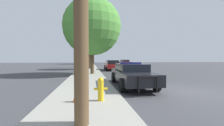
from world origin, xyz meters
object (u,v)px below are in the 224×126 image
at_px(traffic_light, 90,46).
at_px(car_background_midblock, 112,65).
at_px(police_car, 132,74).
at_px(tree_sidewalk_near, 92,27).
at_px(fire_hydrant, 101,88).
at_px(tree_sidewalk_far, 89,47).
at_px(traffic_cone, 77,94).
at_px(car_background_oncoming, 125,63).
at_px(tree_sidewalk_mid, 90,40).

height_order(traffic_light, car_background_midblock, traffic_light).
relative_size(police_car, traffic_light, 0.92).
distance_m(car_background_midblock, tree_sidewalk_near, 7.64).
relative_size(fire_hydrant, car_background_midblock, 0.18).
bearing_deg(fire_hydrant, police_car, 57.51).
xyz_separation_m(tree_sidewalk_far, traffic_cone, (-0.38, -39.24, -4.61)).
height_order(car_background_midblock, traffic_cone, car_background_midblock).
bearing_deg(car_background_oncoming, tree_sidewalk_far, -61.76).
xyz_separation_m(traffic_light, traffic_cone, (-0.65, -22.88, -3.68)).
distance_m(traffic_light, tree_sidewalk_far, 16.39).
distance_m(tree_sidewalk_far, tree_sidewalk_mid, 21.69).
height_order(car_background_oncoming, traffic_cone, car_background_oncoming).
bearing_deg(tree_sidewalk_far, police_car, -85.85).
height_order(tree_sidewalk_far, tree_sidewalk_mid, tree_sidewalk_far).
relative_size(fire_hydrant, traffic_light, 0.15).
relative_size(car_background_oncoming, tree_sidewalk_mid, 0.66).
height_order(tree_sidewalk_near, tree_sidewalk_mid, tree_sidewalk_near).
relative_size(police_car, tree_sidewalk_near, 0.68).
xyz_separation_m(police_car, car_background_midblock, (0.68, 12.30, 0.01)).
bearing_deg(police_car, car_background_oncoming, -101.47).
height_order(tree_sidewalk_near, traffic_cone, tree_sidewalk_near).
bearing_deg(tree_sidewalk_mid, traffic_cone, -91.91).
bearing_deg(traffic_cone, tree_sidewalk_mid, 88.09).
bearing_deg(fire_hydrant, car_background_oncoming, 74.50).
distance_m(fire_hydrant, traffic_light, 23.12).
relative_size(police_car, traffic_cone, 9.77).
relative_size(police_car, car_background_oncoming, 1.26).
xyz_separation_m(fire_hydrant, tree_sidewalk_far, (-0.47, 39.21, 4.43)).
height_order(police_car, fire_hydrant, police_car).
distance_m(tree_sidewalk_near, traffic_cone, 10.96).
distance_m(car_background_oncoming, tree_sidewalk_near, 18.38).
height_order(car_background_midblock, car_background_oncoming, car_background_midblock).
bearing_deg(tree_sidewalk_near, car_background_oncoming, 65.62).
distance_m(tree_sidewalk_mid, traffic_cone, 18.02).
distance_m(car_background_midblock, tree_sidewalk_far, 24.18).
height_order(traffic_light, traffic_cone, traffic_light).
xyz_separation_m(car_background_oncoming, tree_sidewalk_far, (-7.75, 12.97, 4.27)).
bearing_deg(traffic_light, car_background_midblock, -67.34).
xyz_separation_m(car_background_midblock, traffic_cone, (-3.66, -15.67, -0.35)).
bearing_deg(tree_sidewalk_mid, car_background_oncoming, 49.10).
distance_m(car_background_midblock, traffic_cone, 16.09).
relative_size(car_background_oncoming, tree_sidewalk_near, 0.54).
bearing_deg(car_background_midblock, police_car, -92.35).
bearing_deg(car_background_oncoming, traffic_light, 21.73).
distance_m(traffic_light, tree_sidewalk_near, 12.94).
height_order(police_car, tree_sidewalk_near, tree_sidewalk_near).
bearing_deg(car_background_midblock, car_background_oncoming, 67.93).
relative_size(tree_sidewalk_near, tree_sidewalk_mid, 1.22).
relative_size(fire_hydrant, tree_sidewalk_mid, 0.14).
height_order(car_background_oncoming, tree_sidewalk_far, tree_sidewalk_far).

